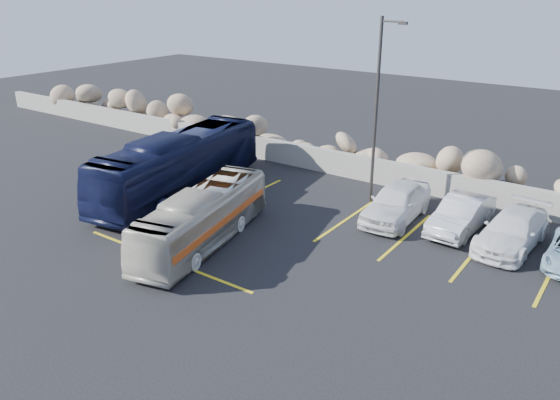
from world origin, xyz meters
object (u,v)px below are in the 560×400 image
Objects in this scene: tour_coach at (179,164)px; car_b at (461,215)px; vintage_bus at (203,218)px; lamppost at (377,108)px; car_c at (512,230)px; car_a at (396,202)px.

tour_coach is 12.57m from car_b.
vintage_bus is 1.84× the size of car_b.
lamppost is 1.06× the size of vintage_bus.
tour_coach is at bearing -152.02° from lamppost.
tour_coach is at bearing -163.56° from car_c.
lamppost is at bearing 142.34° from car_a.
lamppost reaches higher than tour_coach.
tour_coach is 2.27× the size of car_a.
car_a reaches higher than car_b.
car_a is at bearing -35.12° from lamppost.
car_c is (2.02, -0.33, -0.03)m from car_b.
lamppost is 5.63m from car_b.
vintage_bus reaches higher than car_b.
car_a is (1.69, -1.19, -3.53)m from lamppost.
vintage_bus is (-3.31, -7.48, -3.24)m from lamppost.
tour_coach is 2.49× the size of car_b.
tour_coach is 14.46m from car_c.
vintage_bus is at bearing -135.09° from car_b.
vintage_bus reaches higher than car_c.
vintage_bus is at bearing -44.02° from tour_coach.
car_b is 2.05m from car_c.
car_b is at bearing -9.77° from lamppost.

